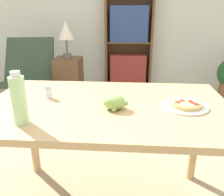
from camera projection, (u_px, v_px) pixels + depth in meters
The scene contains 11 objects.
ground_plane at pixel (120, 195), 1.69m from camera, with size 14.00×14.00×0.00m, color tan.
wall_back at pixel (128, 5), 3.68m from camera, with size 8.00×0.05×2.60m.
dining_table at pixel (107, 119), 1.34m from camera, with size 1.35×0.83×0.75m.
pizza_on_plate at pixel (185, 105), 1.26m from camera, with size 0.24×0.24×0.04m.
grape_bunch at pixel (114, 102), 1.23m from camera, with size 0.13×0.11×0.08m.
drink_bottle at pixel (19, 100), 1.05m from camera, with size 0.07×0.07×0.24m.
salt_shaker at pixel (48, 92), 1.38m from camera, with size 0.04×0.04×0.07m.
lounge_chair_near at pixel (30, 86), 3.13m from camera, with size 0.73×0.85×0.88m.
bookshelf at pixel (129, 46), 3.74m from camera, with size 0.73×0.27×1.50m.
side_table at pixel (69, 81), 3.21m from camera, with size 0.34×0.34×0.64m.
table_lamp at pixel (66, 32), 2.98m from camera, with size 0.21×0.21×0.46m.
Camera 1 is at (0.04, -1.33, 1.24)m, focal length 38.00 mm.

